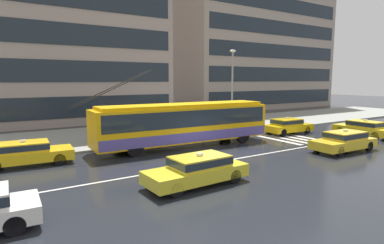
% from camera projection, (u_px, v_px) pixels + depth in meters
% --- Properties ---
extents(ground_plane, '(160.00, 160.00, 0.00)m').
position_uv_depth(ground_plane, '(213.00, 156.00, 19.02)').
color(ground_plane, '#202329').
extents(sidewalk_slab, '(80.00, 10.00, 0.14)m').
position_uv_depth(sidewalk_slab, '(145.00, 132.00, 27.41)').
color(sidewalk_slab, gray).
rests_on(sidewalk_slab, ground_plane).
extents(crosswalk_stripe_edge_near, '(0.44, 4.40, 0.01)m').
position_uv_depth(crosswalk_stripe_edge_near, '(278.00, 140.00, 24.12)').
color(crosswalk_stripe_edge_near, beige).
rests_on(crosswalk_stripe_edge_near, ground_plane).
extents(crosswalk_stripe_inner_a, '(0.44, 4.40, 0.01)m').
position_uv_depth(crosswalk_stripe_inner_a, '(286.00, 139.00, 24.60)').
color(crosswalk_stripe_inner_a, beige).
rests_on(crosswalk_stripe_inner_a, ground_plane).
extents(crosswalk_stripe_center, '(0.44, 4.40, 0.01)m').
position_uv_depth(crosswalk_stripe_center, '(294.00, 138.00, 25.07)').
color(crosswalk_stripe_center, beige).
rests_on(crosswalk_stripe_center, ground_plane).
extents(crosswalk_stripe_inner_b, '(0.44, 4.40, 0.01)m').
position_uv_depth(crosswalk_stripe_inner_b, '(302.00, 137.00, 25.55)').
color(crosswalk_stripe_inner_b, beige).
rests_on(crosswalk_stripe_inner_b, ground_plane).
extents(lane_centre_line, '(72.00, 0.14, 0.01)m').
position_uv_depth(lane_centre_line, '(226.00, 161.00, 18.02)').
color(lane_centre_line, silver).
rests_on(lane_centre_line, ground_plane).
extents(trolleybus, '(13.73, 2.88, 5.17)m').
position_uv_depth(trolleybus, '(185.00, 123.00, 21.70)').
color(trolleybus, '#EDAD0D').
rests_on(trolleybus, ground_plane).
extents(taxi_oncoming_near, '(4.71, 1.98, 1.39)m').
position_uv_depth(taxi_oncoming_near, '(198.00, 169.00, 13.84)').
color(taxi_oncoming_near, yellow).
rests_on(taxi_oncoming_near, ground_plane).
extents(taxi_queued_behind_bus, '(4.66, 2.15, 1.39)m').
position_uv_depth(taxi_queued_behind_bus, '(26.00, 152.00, 16.99)').
color(taxi_queued_behind_bus, yellow).
rests_on(taxi_queued_behind_bus, ground_plane).
extents(taxi_ahead_of_bus, '(4.33, 2.01, 1.39)m').
position_uv_depth(taxi_ahead_of_bus, '(288.00, 125.00, 26.98)').
color(taxi_ahead_of_bus, yellow).
rests_on(taxi_ahead_of_bus, ground_plane).
extents(taxi_oncoming_far, '(4.61, 1.99, 1.39)m').
position_uv_depth(taxi_oncoming_far, '(344.00, 140.00, 20.34)').
color(taxi_oncoming_far, yellow).
rests_on(taxi_oncoming_far, ground_plane).
extents(taxi_cross_traffic, '(1.86, 4.52, 1.39)m').
position_uv_depth(taxi_cross_traffic, '(364.00, 128.00, 25.70)').
color(taxi_cross_traffic, yellow).
rests_on(taxi_cross_traffic, ground_plane).
extents(bus_shelter, '(4.12, 1.89, 2.49)m').
position_uv_depth(bus_shelter, '(151.00, 114.00, 23.67)').
color(bus_shelter, gray).
rests_on(bus_shelter, sidewalk_slab).
extents(pedestrian_at_shelter, '(1.00, 1.00, 1.87)m').
position_uv_depth(pedestrian_at_shelter, '(122.00, 119.00, 24.06)').
color(pedestrian_at_shelter, '#242827').
rests_on(pedestrian_at_shelter, sidewalk_slab).
extents(pedestrian_approaching_curb, '(1.36, 1.36, 2.00)m').
position_uv_depth(pedestrian_approaching_curb, '(204.00, 113.00, 27.17)').
color(pedestrian_approaching_curb, navy).
rests_on(pedestrian_approaching_curb, sidewalk_slab).
extents(pedestrian_walking_past, '(1.30, 1.30, 2.06)m').
position_uv_depth(pedestrian_walking_past, '(112.00, 121.00, 21.81)').
color(pedestrian_walking_past, '#4C543F').
rests_on(pedestrian_walking_past, sidewalk_slab).
extents(street_lamp, '(0.60, 0.32, 6.93)m').
position_uv_depth(street_lamp, '(232.00, 84.00, 26.83)').
color(street_lamp, gray).
rests_on(street_lamp, sidewalk_slab).
extents(office_tower_corner_right, '(27.68, 11.38, 24.67)m').
position_uv_depth(office_tower_corner_right, '(254.00, 32.00, 52.14)').
color(office_tower_corner_right, '#A09385').
rests_on(office_tower_corner_right, ground_plane).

